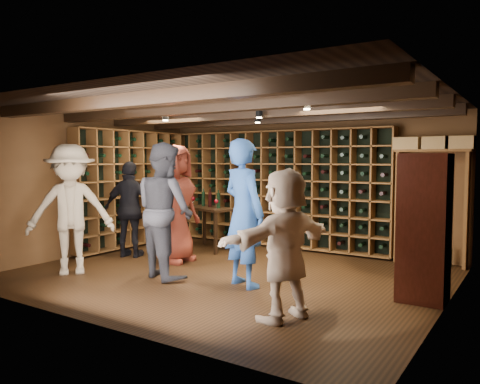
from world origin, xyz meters
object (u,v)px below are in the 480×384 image
Objects in this scene: man_blue_shirt at (244,213)px; tasting_table at (209,212)px; guest_woman_black at (131,209)px; guest_khaki at (71,209)px; man_grey_suit at (165,210)px; display_cabinet at (424,231)px; guest_beige at (285,244)px; guest_red_floral at (176,204)px.

tasting_table is (-1.93, 1.83, -0.27)m from man_blue_shirt.
tasting_table is (0.74, 1.31, -0.12)m from guest_woman_black.
guest_khaki is at bearing 38.43° from man_blue_shirt.
man_grey_suit is 2.17m from tasting_table.
guest_beige is (-1.10, -1.49, -0.04)m from display_cabinet.
man_grey_suit is at bearing 30.15° from man_blue_shirt.
guest_khaki reaches higher than display_cabinet.
guest_khaki is at bearing -71.71° from guest_beige.
guest_red_floral is (-3.93, 0.05, 0.12)m from display_cabinet.
guest_woman_black reaches higher than tasting_table.
man_blue_shirt is (-2.17, -0.61, 0.14)m from display_cabinet.
man_blue_shirt is 2.68m from tasting_table.
guest_red_floral reaches higher than guest_khaki.
guest_khaki is at bearing 149.96° from guest_red_floral.
guest_khaki is 3.62m from guest_beige.
guest_red_floral is at bearing 0.23° from man_blue_shirt.
man_grey_suit reaches higher than guest_beige.
man_grey_suit is 1.66× the size of tasting_table.
man_grey_suit is (-3.40, -0.81, 0.12)m from display_cabinet.
display_cabinet is 3.93m from guest_red_floral.
display_cabinet is 0.91× the size of guest_khaki.
guest_red_floral is at bearing 169.24° from guest_woman_black.
guest_red_floral is 1.01× the size of guest_khaki.
man_grey_suit is 1.62m from guest_woman_black.
guest_beige is at bearing -24.33° from tasting_table.
guest_woman_black is (-1.45, 0.72, -0.14)m from man_grey_suit.
man_blue_shirt is at bearing -25.71° from tasting_table.
guest_beige reaches higher than tasting_table.
guest_woman_black is at bearing 9.62° from man_blue_shirt.
man_grey_suit is 1.45m from guest_khaki.
guest_woman_black is at bearing -178.95° from display_cabinet.
man_grey_suit is at bearing 134.27° from guest_woman_black.
guest_khaki is at bearing -85.16° from tasting_table.
man_grey_suit is at bearing -150.19° from guest_red_floral.
man_blue_shirt is 1.87m from guest_red_floral.
man_grey_suit is at bearing -53.06° from tasting_table.
guest_beige is at bearing -176.84° from man_grey_suit.
guest_red_floral is at bearing -63.76° from tasting_table.
display_cabinet is at bearing -34.52° from guest_khaki.
display_cabinet is 1.85m from guest_beige.
guest_woman_black is 0.87× the size of guest_khaki.
guest_khaki is 2.73m from tasting_table.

